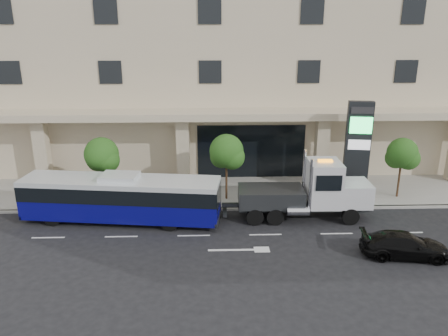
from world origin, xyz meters
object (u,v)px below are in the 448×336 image
object	(u,v)px
black_sedan	(405,245)
signage_pylon	(357,149)
tow_truck	(310,192)
city_bus	(121,198)

from	to	relation	value
black_sedan	signage_pylon	distance (m)	8.42
tow_truck	signage_pylon	xyz separation A→B (m)	(3.70, 3.17, 1.74)
tow_truck	signage_pylon	distance (m)	5.18
city_bus	signage_pylon	size ratio (longest dim) A/B	1.84
city_bus	black_sedan	xyz separation A→B (m)	(14.98, -4.68, -0.87)
city_bus	tow_truck	size ratio (longest dim) A/B	1.34
city_bus	black_sedan	distance (m)	15.72
city_bus	tow_truck	xyz separation A→B (m)	(11.19, 0.09, 0.16)
city_bus	signage_pylon	world-z (taller)	signage_pylon
black_sedan	signage_pylon	size ratio (longest dim) A/B	0.67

